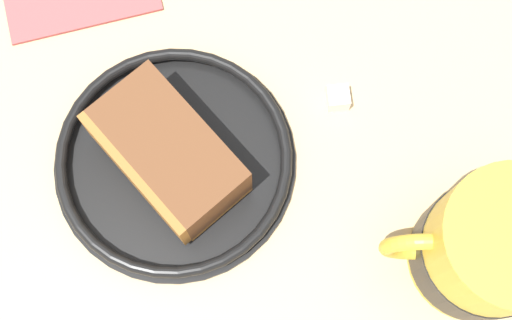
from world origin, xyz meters
The scene contains 5 objects.
ground_plane centered at (0.00, 0.00, -1.78)cm, with size 138.23×138.23×3.56cm, color tan.
small_plate centered at (-9.34, 3.08, 0.88)cm, with size 18.25×18.25×1.78cm.
cake_slice centered at (-9.60, 3.01, 3.38)cm, with size 9.06×12.38×4.90cm.
tea_mug centered at (6.88, -12.94, 4.87)cm, with size 11.60×9.31×10.88cm.
sugar_cube centered at (3.97, 2.06, 0.82)cm, with size 1.65×1.65×1.65cm, color white.
Camera 1 is at (-10.22, -12.52, 54.58)cm, focal length 52.25 mm.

